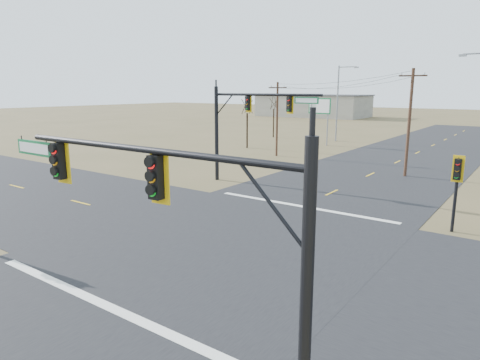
% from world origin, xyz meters
% --- Properties ---
extents(ground, '(320.00, 320.00, 0.00)m').
position_xyz_m(ground, '(0.00, 0.00, 0.00)').
color(ground, brown).
rests_on(ground, ground).
extents(road_ew, '(160.00, 14.00, 0.02)m').
position_xyz_m(road_ew, '(0.00, 0.00, 0.01)').
color(road_ew, black).
rests_on(road_ew, ground).
extents(road_ns, '(14.00, 160.00, 0.02)m').
position_xyz_m(road_ns, '(0.00, 0.00, 0.01)').
color(road_ns, black).
rests_on(road_ns, ground).
extents(stop_bar_near, '(12.00, 0.40, 0.01)m').
position_xyz_m(stop_bar_near, '(0.00, -7.50, 0.03)').
color(stop_bar_near, silver).
rests_on(stop_bar_near, road_ns).
extents(stop_bar_far, '(12.00, 0.40, 0.01)m').
position_xyz_m(stop_bar_far, '(0.00, 7.50, 0.03)').
color(stop_bar_far, silver).
rests_on(stop_bar_far, road_ns).
extents(mast_arm_near, '(10.33, 0.45, 6.35)m').
position_xyz_m(mast_arm_near, '(4.49, -8.72, 4.64)').
color(mast_arm_near, black).
rests_on(mast_arm_near, ground).
extents(mast_arm_far, '(9.10, 0.47, 7.38)m').
position_xyz_m(mast_arm_far, '(-6.52, 10.83, 5.31)').
color(mast_arm_far, black).
rests_on(mast_arm_far, ground).
extents(pedestal_signal_ne, '(0.56, 0.48, 3.99)m').
position_xyz_m(pedestal_signal_ne, '(8.46, 7.60, 2.95)').
color(pedestal_signal_ne, black).
rests_on(pedestal_signal_ne, ground).
extents(utility_pole_near, '(2.15, 0.49, 8.82)m').
position_xyz_m(utility_pole_near, '(2.56, 21.09, 4.61)').
color(utility_pole_near, '#4E3021').
rests_on(utility_pole_near, ground).
extents(utility_pole_far, '(1.83, 0.87, 7.92)m').
position_xyz_m(utility_pole_far, '(-12.02, 24.50, 4.17)').
color(utility_pole_far, '#4E3021').
rests_on(utility_pole_far, ground).
extents(highway_sign, '(3.22, 0.40, 6.06)m').
position_xyz_m(highway_sign, '(-12.46, 35.87, 4.29)').
color(highway_sign, gray).
rests_on(highway_sign, ground).
extents(streetlight_c, '(2.88, 0.32, 10.32)m').
position_xyz_m(streetlight_c, '(-12.07, 41.18, 5.79)').
color(streetlight_c, gray).
rests_on(streetlight_c, ground).
extents(bare_tree_a, '(2.95, 2.95, 6.71)m').
position_xyz_m(bare_tree_a, '(-18.38, 28.01, 5.31)').
color(bare_tree_a, black).
rests_on(bare_tree_a, ground).
extents(bare_tree_b, '(3.22, 3.22, 6.53)m').
position_xyz_m(bare_tree_b, '(-22.07, 40.36, 5.22)').
color(bare_tree_b, black).
rests_on(bare_tree_b, ground).
extents(warehouse_left, '(28.00, 14.00, 5.50)m').
position_xyz_m(warehouse_left, '(-40.00, 90.00, 2.75)').
color(warehouse_left, gray).
rests_on(warehouse_left, ground).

